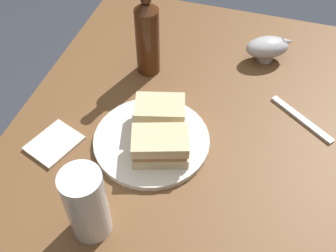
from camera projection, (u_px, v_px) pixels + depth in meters
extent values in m
cube|color=brown|center=(180.00, 205.00, 1.23)|extent=(1.03, 0.79, 0.70)
cylinder|color=silver|center=(152.00, 140.00, 0.93)|extent=(0.26, 0.26, 0.01)
cube|color=beige|center=(160.00, 151.00, 0.89)|extent=(0.11, 0.14, 0.02)
cube|color=#B27A4C|center=(160.00, 146.00, 0.87)|extent=(0.10, 0.13, 0.01)
cube|color=beige|center=(160.00, 140.00, 0.86)|extent=(0.11, 0.14, 0.02)
cube|color=beige|center=(160.00, 120.00, 0.95)|extent=(0.10, 0.13, 0.02)
cube|color=#B27A4C|center=(160.00, 114.00, 0.93)|extent=(0.10, 0.12, 0.02)
cube|color=beige|center=(160.00, 108.00, 0.92)|extent=(0.10, 0.13, 0.02)
cube|color=#B77F33|center=(173.00, 155.00, 0.89)|extent=(0.04, 0.03, 0.01)
cube|color=gold|center=(178.00, 142.00, 0.91)|extent=(0.04, 0.03, 0.01)
cube|color=gold|center=(172.00, 119.00, 0.95)|extent=(0.03, 0.05, 0.01)
cube|color=#AD702D|center=(171.00, 145.00, 0.90)|extent=(0.05, 0.06, 0.02)
cylinder|color=white|center=(86.00, 204.00, 0.74)|extent=(0.08, 0.08, 0.17)
cylinder|color=gold|center=(90.00, 218.00, 0.77)|extent=(0.07, 0.07, 0.07)
cylinder|color=#B7B7BC|center=(265.00, 57.00, 1.12)|extent=(0.04, 0.04, 0.02)
ellipsoid|color=#B7B7BC|center=(267.00, 47.00, 1.10)|extent=(0.12, 0.14, 0.05)
ellipsoid|color=#381E0F|center=(268.00, 45.00, 1.09)|extent=(0.10, 0.11, 0.02)
cone|color=#B7B7BC|center=(288.00, 42.00, 1.10)|extent=(0.04, 0.04, 0.02)
cylinder|color=#47230F|center=(148.00, 42.00, 1.03)|extent=(0.06, 0.06, 0.18)
cone|color=#47230F|center=(146.00, 6.00, 0.96)|extent=(0.06, 0.06, 0.02)
cube|color=silver|center=(54.00, 143.00, 0.93)|extent=(0.13, 0.12, 0.01)
cube|color=silver|center=(301.00, 119.00, 0.98)|extent=(0.12, 0.15, 0.01)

